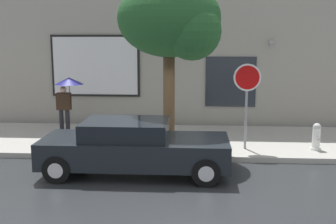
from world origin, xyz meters
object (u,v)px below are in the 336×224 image
Objects in this scene: parked_car at (134,147)px; pedestrian_with_umbrella at (67,90)px; street_tree at (174,22)px; stop_sign at (247,89)px; fire_hydrant at (316,137)px.

pedestrian_with_umbrella reaches higher than parked_car.
parked_car is 0.96× the size of street_tree.
stop_sign is (2.03, 0.26, -1.82)m from street_tree.
parked_car is at bearing -117.82° from street_tree.
street_tree is at bearing -27.73° from pedestrian_with_umbrella.
fire_hydrant is at bearing -11.67° from pedestrian_with_umbrella.
pedestrian_with_umbrella is (-2.68, 3.54, 0.94)m from parked_car.
parked_car is 4.54m from pedestrian_with_umbrella.
street_tree reaches higher than stop_sign.
stop_sign is at bearing -178.64° from fire_hydrant.
street_tree reaches higher than parked_car.
stop_sign reaches higher than fire_hydrant.
street_tree is 2.74m from stop_sign.
street_tree is at bearing -172.73° from stop_sign.
street_tree is (0.88, 1.66, 3.02)m from parked_car.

